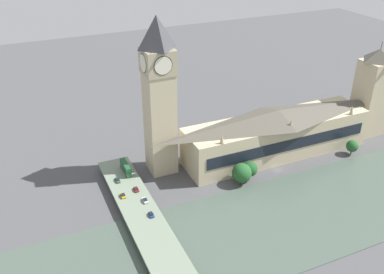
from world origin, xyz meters
TOP-DOWN VIEW (x-y plane):
  - ground_plane at (0.00, 0.00)m, footprint 600.00×600.00m
  - river_water at (-34.36, 0.00)m, footprint 56.71×360.00m
  - parliament_hall at (14.84, -8.00)m, footprint 24.15×103.49m
  - clock_tower at (25.49, 54.29)m, footprint 14.33×14.33m
  - victoria_tower at (14.90, -71.47)m, footprint 15.45×15.45m
  - road_bridge at (-34.36, 76.66)m, footprint 145.43×15.65m
  - double_decker_bus_lead at (24.14, 73.67)m, footprint 11.89×2.61m
  - car_northbound_tail at (7.15, 73.77)m, footprint 4.03×1.89m
  - car_southbound_lead at (18.06, 79.63)m, footprint 4.55×1.74m
  - car_southbound_mid at (-2.62, 72.71)m, footprint 4.16×1.84m
  - car_southbound_tail at (-13.13, 73.49)m, footprint 3.87×1.75m
  - car_southbound_extra at (4.96, 80.69)m, footprint 3.86×1.92m
  - tree_embankment_near at (-1.81, 18.31)m, footprint 7.53×7.53m
  - tree_embankment_mid at (-2.83, -45.65)m, footprint 6.60×6.60m
  - tree_embankment_far at (-2.93, 23.49)m, footprint 9.67×9.67m

SIDE VIEW (x-z plane):
  - ground_plane at x=0.00m, z-range 0.00..0.00m
  - river_water at x=-34.36m, z-range 0.00..0.30m
  - road_bridge at x=-34.36m, z-range 1.20..5.26m
  - car_northbound_tail at x=7.15m, z-range 4.06..5.38m
  - car_southbound_lead at x=18.06m, z-range 4.08..5.41m
  - car_southbound_tail at x=-13.13m, z-range 4.04..5.48m
  - car_southbound_mid at x=-2.62m, z-range 4.06..5.48m
  - car_southbound_extra at x=4.96m, z-range 4.06..5.49m
  - tree_embankment_mid at x=-2.83m, z-range 0.92..9.40m
  - tree_embankment_far at x=-2.93m, z-range 0.74..11.89m
  - tree_embankment_near at x=-1.81m, z-range 1.38..11.70m
  - double_decker_bus_lead at x=24.14m, z-range 4.30..9.34m
  - parliament_hall at x=14.84m, z-range -0.08..26.30m
  - victoria_tower at x=14.90m, z-range -2.00..53.31m
  - clock_tower at x=25.49m, z-range 3.17..82.17m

